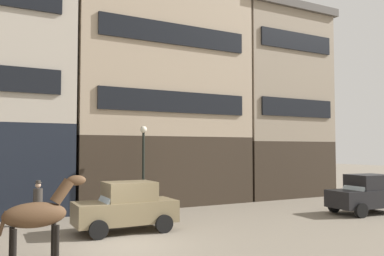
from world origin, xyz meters
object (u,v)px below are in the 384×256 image
(streetlamp_curbside, at_px, (143,157))
(pedestrian_officer, at_px, (38,201))
(sedan_light, at_px, (367,194))
(draft_horse, at_px, (39,214))
(sedan_dark, at_px, (126,207))

(streetlamp_curbside, bearing_deg, pedestrian_officer, -173.36)
(sedan_light, height_order, streetlamp_curbside, streetlamp_curbside)
(sedan_light, height_order, pedestrian_officer, sedan_light)
(sedan_light, xyz_separation_m, pedestrian_officer, (-14.14, 4.23, 0.07))
(draft_horse, relative_size, sedan_dark, 0.63)
(draft_horse, xyz_separation_m, sedan_light, (14.84, 1.09, -0.36))
(draft_horse, height_order, streetlamp_curbside, streetlamp_curbside)
(draft_horse, distance_m, sedan_light, 14.88)
(draft_horse, relative_size, pedestrian_officer, 1.31)
(sedan_dark, xyz_separation_m, sedan_light, (11.43, -1.44, 0.00))
(sedan_light, relative_size, pedestrian_officer, 2.14)
(streetlamp_curbside, bearing_deg, draft_horse, -132.63)
(draft_horse, distance_m, sedan_dark, 4.26)
(draft_horse, bearing_deg, sedan_light, 4.22)
(pedestrian_officer, height_order, streetlamp_curbside, streetlamp_curbside)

